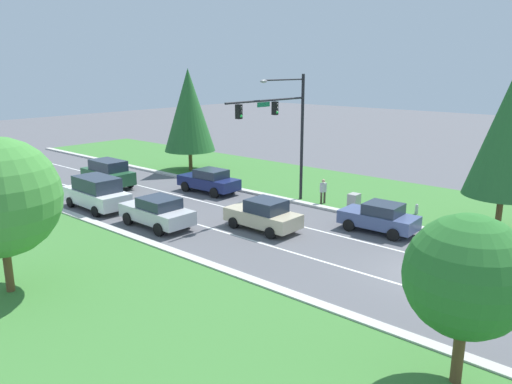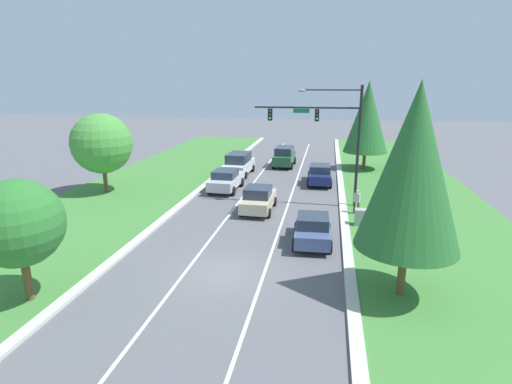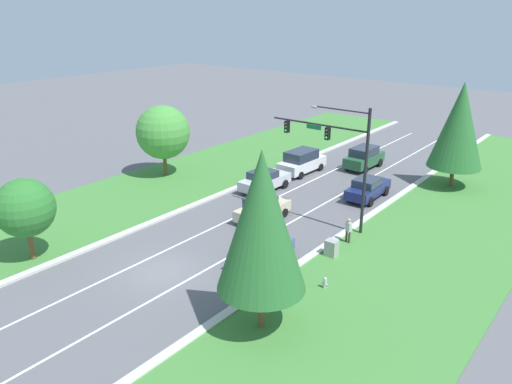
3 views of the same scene
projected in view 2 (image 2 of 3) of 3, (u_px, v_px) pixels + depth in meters
name	position (u px, v px, depth m)	size (l,w,h in m)	color
ground_plane	(225.00, 273.00, 18.33)	(160.00, 160.00, 0.00)	#5B5B60
curb_strip_right	(351.00, 282.00, 17.35)	(0.50, 90.00, 0.15)	beige
curb_strip_left	(111.00, 262.00, 19.28)	(0.50, 90.00, 0.15)	beige
grass_verge_right	(481.00, 293.00, 16.46)	(10.00, 90.00, 0.08)	#427F38
grass_verge_left	(16.00, 254.00, 20.19)	(10.00, 90.00, 0.08)	#427F38
lane_stripe_inner_left	(187.00, 269.00, 18.64)	(0.14, 81.00, 0.01)	white
lane_stripe_inner_right	(263.00, 276.00, 18.03)	(0.14, 81.00, 0.01)	white
traffic_signal_mast	(329.00, 128.00, 26.98)	(7.21, 0.41, 8.30)	black
white_suv	(239.00, 164.00, 37.54)	(2.35, 5.06, 2.08)	white
champagne_sedan	(258.00, 199.00, 26.91)	(2.08, 4.31, 1.73)	beige
slate_blue_sedan	(313.00, 229.00, 21.53)	(2.16, 4.20, 1.62)	#475684
silver_sedan	(226.00, 180.00, 32.08)	(2.21, 4.67, 1.71)	silver
forest_suv	(284.00, 156.00, 41.27)	(2.16, 4.66, 2.04)	#235633
navy_sedan	(320.00, 174.00, 34.16)	(2.15, 4.71, 1.69)	navy
utility_cabinet	(361.00, 218.00, 24.14)	(0.70, 0.60, 1.07)	#9E9E99
pedestrian	(357.00, 201.00, 26.17)	(0.43, 0.34, 1.69)	#42382D
fire_hydrant	(396.00, 244.00, 20.70)	(0.34, 0.20, 0.70)	#B7B7BC
conifer_near_right_tree	(367.00, 117.00, 38.66)	(4.29, 4.29, 8.64)	brown
oak_near_left_tree	(18.00, 224.00, 15.10)	(3.40, 3.40, 4.99)	brown
conifer_far_right_tree	(413.00, 168.00, 14.96)	(4.01, 4.01, 8.58)	brown
oak_far_left_tree	(102.00, 144.00, 30.58)	(4.62, 4.62, 6.23)	brown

